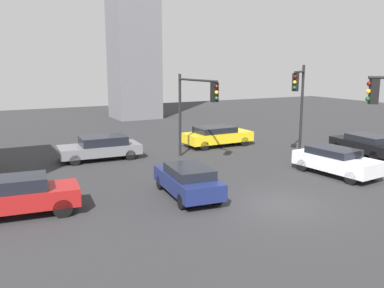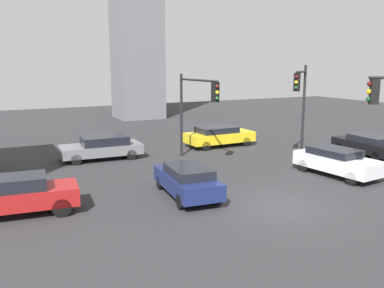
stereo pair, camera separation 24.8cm
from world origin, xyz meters
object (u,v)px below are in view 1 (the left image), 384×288
at_px(car_3, 335,161).
at_px(car_5, 101,147).
at_px(traffic_light_1, 196,100).
at_px(car_1, 188,180).
at_px(traffic_light_0, 299,95).
at_px(car_0, 366,144).
at_px(car_4, 19,195).
at_px(car_2, 217,136).

bearing_deg(car_3, car_5, -138.76).
bearing_deg(traffic_light_1, car_1, -32.99).
bearing_deg(traffic_light_0, car_0, 121.94).
xyz_separation_m(car_0, car_4, (-19.81, -1.11, 0.09)).
xyz_separation_m(car_1, car_2, (6.73, 8.75, 0.01)).
bearing_deg(car_5, traffic_light_0, 157.46).
relative_size(traffic_light_0, car_4, 1.27).
xyz_separation_m(car_1, car_4, (-6.51, 0.88, 0.07)).
bearing_deg(traffic_light_1, traffic_light_0, 72.92).
bearing_deg(traffic_light_0, car_3, 38.86).
bearing_deg(traffic_light_1, car_2, 133.49).
distance_m(car_4, car_5, 9.23).
relative_size(car_1, car_4, 0.99).
bearing_deg(car_5, car_3, 139.46).
xyz_separation_m(traffic_light_1, car_5, (-4.59, 3.30, -2.82)).
xyz_separation_m(traffic_light_1, car_3, (4.93, -5.65, -2.80)).
relative_size(traffic_light_0, car_0, 1.22).
height_order(car_1, car_4, car_4).
xyz_separation_m(traffic_light_0, car_4, (-15.65, -2.70, -2.97)).
xyz_separation_m(car_3, car_5, (-9.52, 8.95, -0.03)).
bearing_deg(car_4, car_2, 36.72).
height_order(traffic_light_1, car_5, traffic_light_1).
bearing_deg(car_4, car_5, 62.18).
relative_size(car_3, car_5, 0.94).
bearing_deg(traffic_light_0, car_5, -62.29).
height_order(traffic_light_0, car_3, traffic_light_0).
bearing_deg(traffic_light_1, car_3, 39.64).
height_order(traffic_light_0, car_4, traffic_light_0).
distance_m(car_0, car_1, 13.44).
bearing_deg(car_1, car_5, 15.05).
xyz_separation_m(traffic_light_1, car_0, (10.08, -3.25, -2.84)).
xyz_separation_m(car_0, car_2, (-6.56, 6.76, 0.03)).
bearing_deg(car_2, traffic_light_1, -135.73).
xyz_separation_m(car_1, car_3, (8.14, -0.41, 0.02)).
xyz_separation_m(car_2, car_4, (-13.24, -7.87, 0.07)).
distance_m(car_1, car_5, 8.65).
height_order(car_2, car_5, car_5).
height_order(car_1, car_5, car_5).
bearing_deg(car_2, car_1, -128.25).
height_order(car_1, car_2, same).
relative_size(car_0, car_4, 1.04).
distance_m(car_0, car_3, 5.68).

